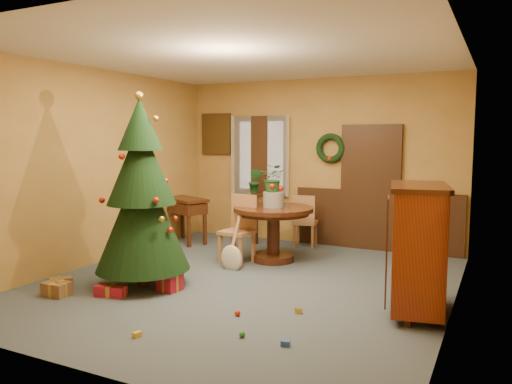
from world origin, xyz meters
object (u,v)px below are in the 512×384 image
Objects in this scene: dining_table at (273,223)px; christmas_tree at (142,195)px; chair_near at (240,226)px; writing_desk at (185,209)px; sideboard at (417,245)px.

christmas_tree is (-0.95, -1.90, 0.58)m from dining_table.
chair_near is 1.80m from christmas_tree.
christmas_tree is 2.69m from writing_desk.
dining_table is at bearing 148.93° from sideboard.
dining_table is at bearing -14.79° from writing_desk.
writing_desk is at bearing 155.91° from sideboard.
writing_desk is 4.70m from sideboard.
writing_desk is at bearing 165.21° from dining_table.
christmas_tree is 1.76× the size of sideboard.
christmas_tree is 2.41× the size of writing_desk.
sideboard is at bearing -24.09° from writing_desk.
sideboard is at bearing -31.07° from dining_table.
chair_near is 2.96m from sideboard.
sideboard reaches higher than writing_desk.
chair_near reaches higher than writing_desk.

